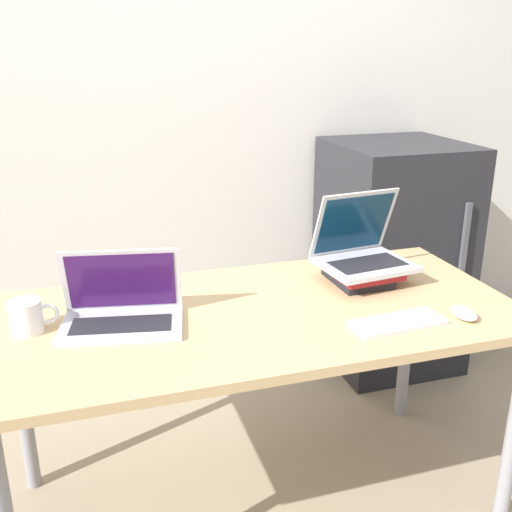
# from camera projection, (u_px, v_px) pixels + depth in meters

# --- Properties ---
(wall_back) EXTENTS (8.00, 0.05, 2.70)m
(wall_back) POSITION_uv_depth(u_px,v_px,m) (181.00, 85.00, 2.71)
(wall_back) COLOR silver
(wall_back) RESTS_ON ground_plane
(desk) EXTENTS (1.63, 0.78, 0.74)m
(desk) POSITION_uv_depth(u_px,v_px,m) (258.00, 331.00, 1.89)
(desk) COLOR tan
(desk) RESTS_ON ground_plane
(laptop_left) EXTENTS (0.38, 0.28, 0.22)m
(laptop_left) POSITION_uv_depth(u_px,v_px,m) (122.00, 310.00, 1.76)
(laptop_left) COLOR silver
(laptop_left) RESTS_ON desk
(book_stack) EXTENTS (0.23, 0.25, 0.06)m
(book_stack) POSITION_uv_depth(u_px,v_px,m) (359.00, 274.00, 2.08)
(book_stack) COLOR black
(book_stack) RESTS_ON desk
(laptop_on_books) EXTENTS (0.33, 0.29, 0.25)m
(laptop_on_books) POSITION_uv_depth(u_px,v_px,m) (361.00, 250.00, 2.07)
(laptop_on_books) COLOR silver
(laptop_on_books) RESTS_ON book_stack
(wireless_keyboard) EXTENTS (0.29, 0.13, 0.01)m
(wireless_keyboard) POSITION_uv_depth(u_px,v_px,m) (397.00, 322.00, 1.77)
(wireless_keyboard) COLOR silver
(wireless_keyboard) RESTS_ON desk
(mouse) EXTENTS (0.06, 0.10, 0.03)m
(mouse) POSITION_uv_depth(u_px,v_px,m) (464.00, 313.00, 1.80)
(mouse) COLOR white
(mouse) RESTS_ON desk
(mug) EXTENTS (0.14, 0.09, 0.10)m
(mug) POSITION_uv_depth(u_px,v_px,m) (27.00, 317.00, 1.71)
(mug) COLOR white
(mug) RESTS_ON desk
(mini_fridge) EXTENTS (0.59, 0.62, 1.10)m
(mini_fridge) POSITION_uv_depth(u_px,v_px,m) (391.00, 256.00, 2.92)
(mini_fridge) COLOR #232328
(mini_fridge) RESTS_ON ground_plane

